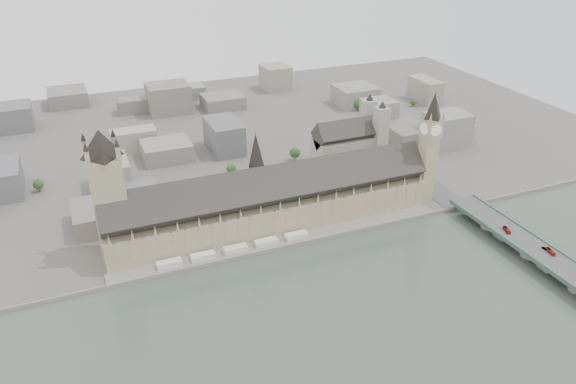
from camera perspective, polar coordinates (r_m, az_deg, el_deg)
name	(u,v)px	position (r m, az deg, el deg)	size (l,w,h in m)	color
ground	(281,238)	(444.82, -0.71, -4.70)	(900.00, 900.00, 0.00)	#595651
embankment_wall	(288,246)	(432.29, 0.04, -5.51)	(600.00, 1.50, 3.00)	slate
river_terrace	(285,242)	(438.40, -0.34, -5.07)	(270.00, 15.00, 2.00)	slate
terrace_tents	(235,249)	(426.09, -5.37, -5.78)	(118.00, 7.00, 4.00)	silver
palace_of_westminster	(272,202)	(449.28, -1.66, -1.01)	(265.00, 40.73, 55.44)	tan
elizabeth_tower	(430,141)	(486.96, 14.19, 5.05)	(17.00, 17.00, 107.50)	tan
victoria_tower	(108,189)	(417.76, -17.86, 0.29)	(30.00, 30.00, 100.00)	tan
central_tower	(256,161)	(435.98, -3.25, 3.19)	(13.00, 13.00, 48.00)	tan
westminster_bridge	(522,245)	(461.93, 22.72, -5.02)	(25.00, 325.00, 10.25)	#474749
bridge_parapets	(571,271)	(435.18, 26.82, -7.16)	(25.00, 235.00, 1.15)	#3C6E52
westminster_abbey	(350,145)	(552.76, 6.30, 4.74)	(68.00, 36.00, 64.00)	#A5A194
city_skyline_inland	(200,118)	(648.77, -8.91, 7.46)	(720.00, 360.00, 38.00)	gray
park_trees	(244,199)	(487.15, -4.44, -0.72)	(110.00, 30.00, 15.00)	#234619
red_bus_north	(507,230)	(464.71, 21.34, -3.60)	(2.30, 9.84, 2.74)	red
red_bus_south	(551,251)	(449.78, 25.12, -5.49)	(2.24, 9.59, 2.67)	#A52B14
car_silver	(544,248)	(452.98, 24.57, -5.23)	(1.39, 3.99, 1.31)	gray
car_approach	(423,166)	(553.83, 13.55, 2.56)	(2.00, 4.91, 1.42)	gray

